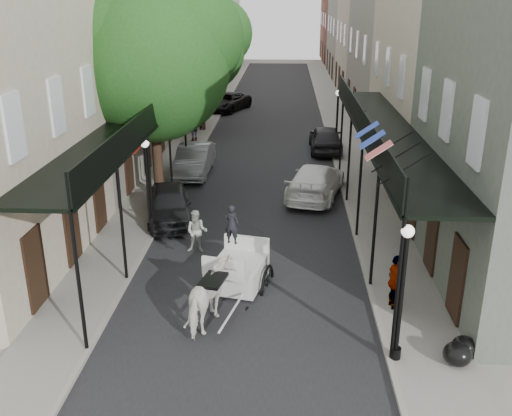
# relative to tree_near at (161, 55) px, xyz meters

# --- Properties ---
(ground) EXTENTS (140.00, 140.00, 0.00)m
(ground) POSITION_rel_tree_near_xyz_m (4.20, -10.18, -6.49)
(ground) COLOR gray
(ground) RESTS_ON ground
(road) EXTENTS (8.00, 90.00, 0.01)m
(road) POSITION_rel_tree_near_xyz_m (4.20, 9.82, -6.48)
(road) COLOR black
(road) RESTS_ON ground
(sidewalk_left) EXTENTS (2.20, 90.00, 0.12)m
(sidewalk_left) POSITION_rel_tree_near_xyz_m (-0.80, 9.82, -6.43)
(sidewalk_left) COLOR gray
(sidewalk_left) RESTS_ON ground
(sidewalk_right) EXTENTS (2.20, 90.00, 0.12)m
(sidewalk_right) POSITION_rel_tree_near_xyz_m (9.20, 9.82, -6.43)
(sidewalk_right) COLOR gray
(sidewalk_right) RESTS_ON ground
(building_row_left) EXTENTS (5.00, 80.00, 10.50)m
(building_row_left) POSITION_rel_tree_near_xyz_m (-4.40, 19.82, -1.24)
(building_row_left) COLOR #BBAC95
(building_row_left) RESTS_ON ground
(building_row_right) EXTENTS (5.00, 80.00, 10.50)m
(building_row_right) POSITION_rel_tree_near_xyz_m (12.80, 19.82, -1.24)
(building_row_right) COLOR gray
(building_row_right) RESTS_ON ground
(gallery_left) EXTENTS (2.20, 18.05, 4.88)m
(gallery_left) POSITION_rel_tree_near_xyz_m (-0.59, -3.20, -2.44)
(gallery_left) COLOR black
(gallery_left) RESTS_ON sidewalk_left
(gallery_right) EXTENTS (2.20, 18.05, 4.88)m
(gallery_right) POSITION_rel_tree_near_xyz_m (8.99, -3.20, -2.44)
(gallery_right) COLOR black
(gallery_right) RESTS_ON sidewalk_right
(tree_near) EXTENTS (7.31, 6.80, 9.63)m
(tree_near) POSITION_rel_tree_near_xyz_m (0.00, 0.00, 0.00)
(tree_near) COLOR #382619
(tree_near) RESTS_ON sidewalk_left
(tree_far) EXTENTS (6.45, 6.00, 8.61)m
(tree_far) POSITION_rel_tree_near_xyz_m (-0.05, 14.00, -0.65)
(tree_far) COLOR #382619
(tree_far) RESTS_ON sidewalk_left
(lamppost_right_near) EXTENTS (0.32, 0.32, 3.71)m
(lamppost_right_near) POSITION_rel_tree_near_xyz_m (8.30, -12.18, -4.44)
(lamppost_right_near) COLOR black
(lamppost_right_near) RESTS_ON sidewalk_right
(lamppost_left) EXTENTS (0.32, 0.32, 3.71)m
(lamppost_left) POSITION_rel_tree_near_xyz_m (0.10, -4.18, -4.44)
(lamppost_left) COLOR black
(lamppost_left) RESTS_ON sidewalk_left
(lamppost_right_far) EXTENTS (0.32, 0.32, 3.71)m
(lamppost_right_far) POSITION_rel_tree_near_xyz_m (8.30, 7.82, -4.44)
(lamppost_right_far) COLOR black
(lamppost_right_far) RESTS_ON sidewalk_right
(horse) EXTENTS (1.44, 2.33, 1.83)m
(horse) POSITION_rel_tree_near_xyz_m (3.38, -10.67, -5.58)
(horse) COLOR silver
(horse) RESTS_ON ground
(carriage) EXTENTS (2.23, 2.96, 3.05)m
(carriage) POSITION_rel_tree_near_xyz_m (4.01, -7.90, -5.30)
(carriage) COLOR black
(carriage) RESTS_ON ground
(pedestrian_walking) EXTENTS (0.82, 0.65, 1.62)m
(pedestrian_walking) POSITION_rel_tree_near_xyz_m (2.20, -5.79, -5.68)
(pedestrian_walking) COLOR #ADAEA4
(pedestrian_walking) RESTS_ON ground
(pedestrian_sidewalk_left) EXTENTS (1.41, 1.23, 1.90)m
(pedestrian_sidewalk_left) POSITION_rel_tree_near_xyz_m (-0.49, 10.64, -5.42)
(pedestrian_sidewalk_left) COLOR gray
(pedestrian_sidewalk_left) RESTS_ON sidewalk_left
(pedestrian_sidewalk_right) EXTENTS (0.53, 1.03, 1.69)m
(pedestrian_sidewalk_right) POSITION_rel_tree_near_xyz_m (8.68, -9.62, -5.52)
(pedestrian_sidewalk_right) COLOR gray
(pedestrian_sidewalk_right) RESTS_ON sidewalk_right
(car_left_near) EXTENTS (2.69, 4.59, 1.47)m
(car_left_near) POSITION_rel_tree_near_xyz_m (0.60, -2.82, -5.75)
(car_left_near) COLOR black
(car_left_near) RESTS_ON ground
(car_left_mid) EXTENTS (1.70, 4.72, 1.55)m
(car_left_mid) POSITION_rel_tree_near_xyz_m (0.60, 3.82, -5.71)
(car_left_mid) COLOR gray
(car_left_mid) RESTS_ON ground
(car_left_far) EXTENTS (4.02, 5.55, 1.40)m
(car_left_far) POSITION_rel_tree_near_xyz_m (0.60, 21.26, -5.79)
(car_left_far) COLOR black
(car_left_far) RESTS_ON ground
(car_right_near) EXTENTS (3.30, 5.63, 1.53)m
(car_right_near) POSITION_rel_tree_near_xyz_m (6.80, 0.58, -5.72)
(car_right_near) COLOR white
(car_right_near) RESTS_ON ground
(car_right_far) EXTENTS (1.88, 4.65, 1.58)m
(car_right_far) POSITION_rel_tree_near_xyz_m (7.77, 8.82, -5.70)
(car_right_far) COLOR black
(car_right_far) RESTS_ON ground
(trash_bags) EXTENTS (0.97, 1.12, 0.61)m
(trash_bags) POSITION_rel_tree_near_xyz_m (9.91, -12.20, -6.08)
(trash_bags) COLOR black
(trash_bags) RESTS_ON sidewalk_right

